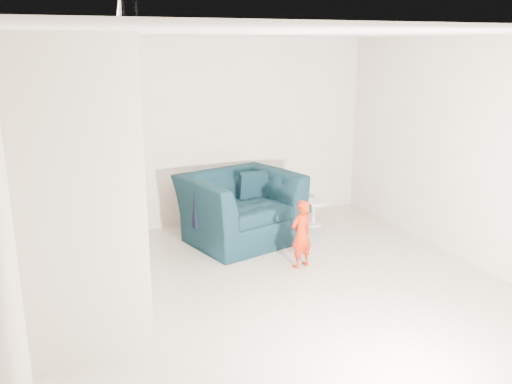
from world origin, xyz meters
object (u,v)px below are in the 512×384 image
armchair (240,208)px  toddler (301,234)px  staircase (76,221)px  side_table (313,209)px

armchair → toddler: bearing=-87.3°
toddler → armchair: bearing=-90.2°
staircase → armchair: bearing=30.4°
toddler → staircase: size_ratio=0.23×
armchair → side_table: size_ratio=3.85×
toddler → staircase: bearing=-14.3°
staircase → side_table: bearing=23.5°
toddler → side_table: toddler is taller
side_table → staircase: size_ratio=0.10×
toddler → side_table: 1.60m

